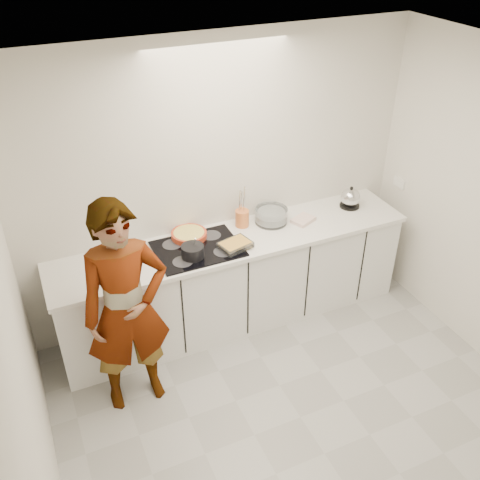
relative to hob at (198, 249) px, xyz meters
name	(u,v)px	position (x,y,z in m)	size (l,w,h in m)	color
floor	(301,417)	(0.35, -1.26, -0.92)	(3.60, 3.20, 0.00)	#A8A9A6
ceiling	(331,88)	(0.35, -1.26, 1.68)	(3.60, 3.20, 0.00)	white
wall_back	(220,184)	(0.35, 0.34, 0.38)	(3.60, 0.00, 2.60)	silver
wall_left	(22,370)	(-1.45, -1.26, 0.38)	(0.00, 3.20, 2.60)	silver
base_cabinets	(235,282)	(0.35, 0.02, -0.48)	(3.20, 0.58, 0.87)	white
countertop	(234,241)	(0.35, 0.02, -0.03)	(3.24, 0.64, 0.04)	white
hob	(198,249)	(0.00, 0.00, 0.00)	(0.72, 0.54, 0.01)	black
tart_dish	(189,234)	(-0.01, 0.19, 0.04)	(0.32, 0.32, 0.05)	#C03C1E
saucepan	(193,251)	(-0.08, -0.10, 0.06)	(0.20, 0.20, 0.18)	black
baking_dish	(235,245)	(0.29, -0.12, 0.04)	(0.30, 0.25, 0.05)	silver
mixing_bowl	(271,216)	(0.77, 0.15, 0.06)	(0.34, 0.34, 0.14)	silver
tea_towel	(303,220)	(1.05, 0.04, 0.01)	(0.21, 0.15, 0.03)	white
kettle	(350,198)	(1.60, 0.10, 0.08)	(0.24, 0.24, 0.22)	black
utensil_crock	(242,218)	(0.51, 0.20, 0.07)	(0.12, 0.12, 0.16)	orange
cook	(127,310)	(-0.74, -0.50, -0.03)	(0.65, 0.43, 1.78)	white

